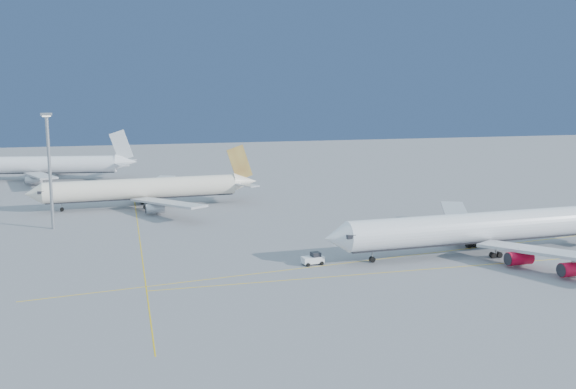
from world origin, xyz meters
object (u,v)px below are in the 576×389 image
at_px(pushback_tug, 313,259).
at_px(light_mast, 49,161).
at_px(airliner_third, 43,165).
at_px(airliner_etihad, 147,189).
at_px(airliner_virgin, 487,227).

relative_size(pushback_tug, light_mast, 0.16).
bearing_deg(airliner_third, pushback_tug, -55.56).
height_order(airliner_etihad, pushback_tug, airliner_etihad).
relative_size(airliner_virgin, airliner_etihad, 1.09).
distance_m(airliner_third, light_mast, 83.45).
bearing_deg(airliner_etihad, airliner_third, 115.29).
height_order(airliner_etihad, light_mast, light_mast).
distance_m(airliner_etihad, light_mast, 33.46).
distance_m(airliner_virgin, airliner_third, 157.89).
xyz_separation_m(airliner_etihad, pushback_tug, (26.98, -66.14, -3.88)).
height_order(airliner_third, pushback_tug, airliner_third).
bearing_deg(airliner_etihad, pushback_tug, -71.49).
bearing_deg(light_mast, airliner_etihad, 45.59).
bearing_deg(airliner_etihad, airliner_virgin, -50.52).
height_order(airliner_virgin, airliner_third, airliner_third).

